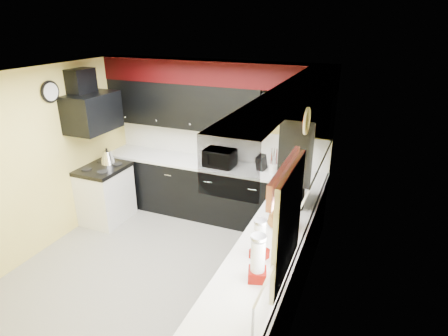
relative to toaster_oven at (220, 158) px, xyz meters
name	(u,v)px	position (x,y,z in m)	size (l,w,h in m)	color
ground	(165,266)	(-0.19, -1.43, -1.07)	(3.60, 3.60, 0.00)	gray
wall_back	(217,139)	(-0.19, 0.37, 0.18)	(3.60, 0.06, 2.50)	#E0C666
wall_right	(308,207)	(1.61, -1.43, 0.18)	(0.06, 3.60, 2.50)	#E0C666
wall_left	(46,160)	(-1.99, -1.43, 0.18)	(0.06, 3.60, 2.50)	#E0C666
ceiling	(151,75)	(-0.19, -1.43, 1.43)	(3.60, 3.60, 0.06)	white
cab_back	(210,191)	(-0.19, 0.07, -0.62)	(3.60, 0.60, 0.90)	black
cab_right	(269,280)	(1.31, -1.73, -0.62)	(0.60, 3.00, 0.90)	black
counter_back	(210,164)	(-0.19, 0.07, -0.15)	(3.62, 0.64, 0.04)	white
counter_right	(271,243)	(1.31, -1.73, -0.15)	(0.64, 3.02, 0.04)	white
splash_back	(217,143)	(-0.19, 0.36, 0.12)	(3.60, 0.02, 0.50)	white
splash_right	(307,212)	(1.60, -1.43, 0.12)	(0.02, 3.60, 0.50)	white
upper_back	(184,105)	(-0.69, 0.19, 0.73)	(2.60, 0.35, 0.70)	black
upper_right	(311,131)	(1.43, -0.53, 0.73)	(0.35, 1.80, 0.70)	black
soffit_back	(212,72)	(-0.19, 0.19, 1.25)	(3.60, 0.36, 0.35)	black
soffit_right	(294,107)	(1.43, -1.61, 1.25)	(0.36, 3.24, 0.35)	black
stove	(106,195)	(-1.69, -0.68, -0.64)	(0.60, 0.75, 0.86)	white
cooktop	(102,169)	(-1.69, -0.68, -0.18)	(0.62, 0.77, 0.06)	black
hood	(92,112)	(-1.74, -0.68, 0.71)	(0.50, 0.78, 0.55)	black
hood_duct	(81,83)	(-1.87, -0.68, 1.13)	(0.24, 0.40, 0.40)	black
window	(288,223)	(1.59, -2.33, 0.48)	(0.03, 0.86, 0.96)	white
valance	(285,176)	(1.54, -2.33, 0.88)	(0.04, 0.88, 0.20)	red
pan_top	(263,100)	(0.63, 0.12, 0.93)	(0.03, 0.22, 0.40)	black
pan_mid	(260,119)	(0.63, -0.01, 0.68)	(0.03, 0.28, 0.46)	black
pan_low	(265,117)	(0.63, 0.25, 0.65)	(0.03, 0.24, 0.42)	black
cut_board	(258,118)	(0.64, -0.13, 0.73)	(0.03, 0.26, 0.35)	white
baskets	(282,206)	(1.33, -1.38, 0.11)	(0.27, 0.27, 0.50)	brown
clock	(50,92)	(-1.96, -1.18, 1.08)	(0.03, 0.30, 0.30)	black
deco_plate	(307,121)	(1.58, -1.78, 1.18)	(0.03, 0.24, 0.24)	white
toaster_oven	(220,158)	(0.00, 0.00, 0.00)	(0.46, 0.39, 0.27)	black
microwave	(290,190)	(1.27, -0.74, 0.01)	(0.52, 0.35, 0.29)	black
utensil_crock	(274,168)	(0.84, 0.05, -0.06)	(0.14, 0.14, 0.15)	silver
knife_block	(261,163)	(0.64, 0.08, -0.02)	(0.11, 0.15, 0.24)	black
kettle	(107,157)	(-1.71, -0.52, -0.05)	(0.23, 0.23, 0.20)	silver
dispenser_a	(260,241)	(1.28, -2.05, 0.06)	(0.14, 0.14, 0.39)	#600000
dispenser_b	(258,259)	(1.36, -2.36, 0.08)	(0.16, 0.16, 0.43)	#580E02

